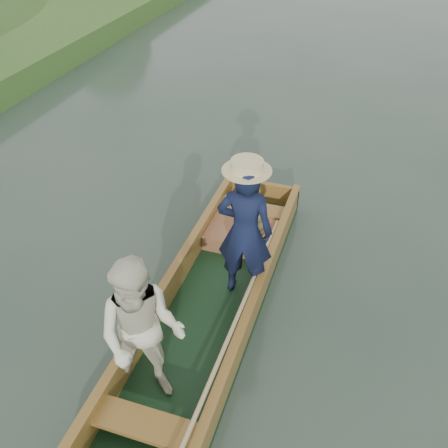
% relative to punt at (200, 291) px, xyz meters
% --- Properties ---
extents(ground, '(120.00, 120.00, 0.00)m').
position_rel_punt_xyz_m(ground, '(0.02, 0.18, -0.60)').
color(ground, '#283D30').
rests_on(ground, ground).
extents(punt, '(1.27, 5.23, 1.84)m').
position_rel_punt_xyz_m(punt, '(0.00, 0.00, 0.00)').
color(punt, black).
rests_on(punt, ground).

